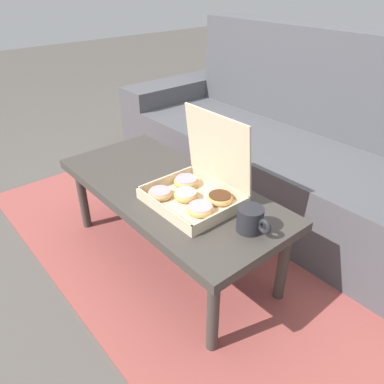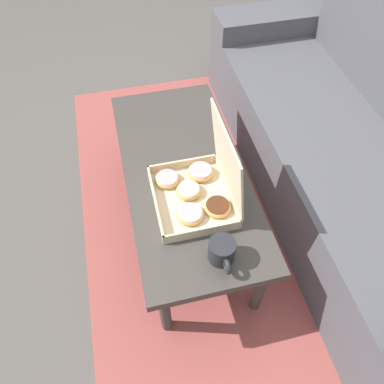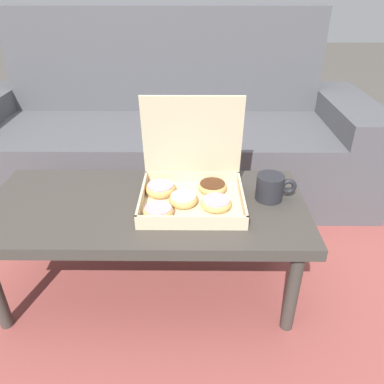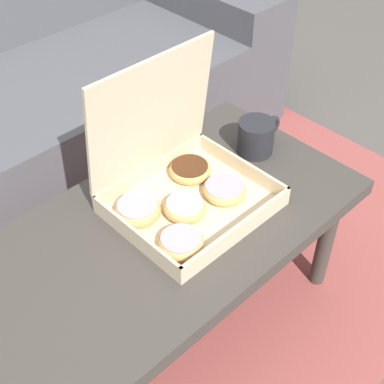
% 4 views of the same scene
% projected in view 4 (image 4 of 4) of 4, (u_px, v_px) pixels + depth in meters
% --- Properties ---
extents(ground_plane, '(12.00, 12.00, 0.00)m').
position_uv_depth(ground_plane, '(133.00, 326.00, 1.48)').
color(ground_plane, '#514C47').
extents(area_rug, '(2.31, 1.73, 0.01)m').
position_uv_depth(area_rug, '(70.00, 265.00, 1.64)').
color(area_rug, '#994742').
rests_on(area_rug, ground_plane).
extents(coffee_table, '(1.11, 0.50, 0.40)m').
position_uv_depth(coffee_table, '(139.00, 254.00, 1.20)').
color(coffee_table, '#3D3833').
rests_on(coffee_table, ground_plane).
extents(pastry_box, '(0.35, 0.30, 0.35)m').
position_uv_depth(pastry_box, '(179.00, 186.00, 1.23)').
color(pastry_box, beige).
rests_on(pastry_box, coffee_table).
extents(coffee_mug, '(0.14, 0.10, 0.09)m').
position_uv_depth(coffee_mug, '(257.00, 136.00, 1.39)').
color(coffee_mug, '#232328').
rests_on(coffee_mug, coffee_table).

